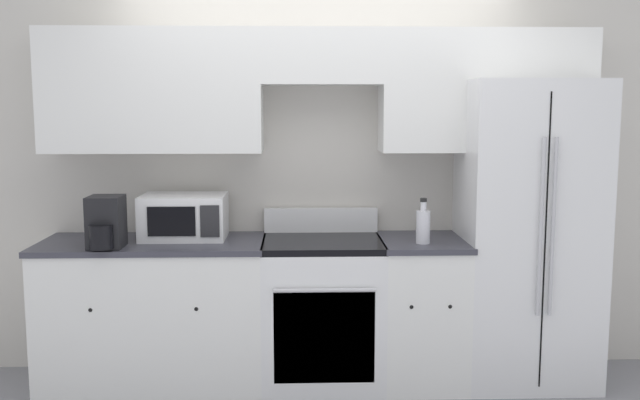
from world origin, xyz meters
The scene contains 8 objects.
wall_back centered at (0.00, 0.59, 1.51)m, with size 8.00×0.39×2.60m.
lower_cabinets_left centered at (-1.03, 0.31, 0.46)m, with size 1.37×0.64×0.91m.
lower_cabinets_right centered at (0.64, 0.31, 0.46)m, with size 0.53×0.64×0.91m.
oven_range centered at (0.02, 0.31, 0.46)m, with size 0.74×0.65×1.07m.
refrigerator centered at (1.30, 0.37, 0.95)m, with size 0.81×0.77×1.89m.
microwave centered at (-0.85, 0.40, 1.05)m, with size 0.52×0.38×0.27m.
bottle centered at (0.62, 0.18, 1.02)m, with size 0.08×0.08×0.28m.
electric_kettle centered at (-1.26, 0.11, 1.05)m, with size 0.19×0.29×0.30m.
Camera 1 is at (-0.14, -4.02, 1.74)m, focal length 40.00 mm.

